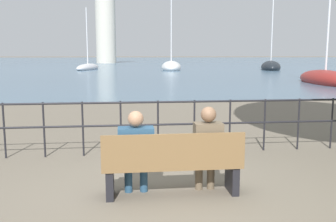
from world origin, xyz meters
TOP-DOWN VIEW (x-y plane):
  - ground_plane at (0.00, 0.00)m, footprint 1000.00×1000.00m
  - harbor_water at (0.00, 160.21)m, footprint 600.00×300.00m
  - park_bench at (0.00, -0.06)m, footprint 1.91×0.45m
  - seated_person_left at (-0.49, 0.01)m, footprint 0.48×0.35m
  - seated_person_right at (0.49, 0.02)m, footprint 0.39×0.35m
  - promenade_railing at (-0.00, 2.18)m, footprint 14.40×0.04m
  - sailboat_0 at (12.86, 18.96)m, footprint 2.60×7.40m
  - sailboat_1 at (-5.43, 46.07)m, footprint 3.29×8.72m
  - sailboat_3 at (5.39, 43.10)m, footprint 3.20×7.03m
  - sailboat_4 at (18.38, 42.26)m, footprint 4.23×6.66m
  - harbor_lighthouse at (-4.81, 85.69)m, footprint 4.66×4.66m

SIDE VIEW (x-z plane):
  - ground_plane at x=0.00m, z-range 0.00..0.00m
  - harbor_water at x=0.00m, z-range 0.00..0.01m
  - sailboat_1 at x=-5.43m, z-range -3.93..4.45m
  - sailboat_0 at x=12.86m, z-range -4.94..5.57m
  - sailboat_3 at x=5.39m, z-range -4.95..5.69m
  - sailboat_4 at x=18.38m, z-range -4.83..5.57m
  - park_bench at x=0.00m, z-range -0.01..0.89m
  - seated_person_left at x=-0.49m, z-range 0.06..1.25m
  - seated_person_right at x=0.49m, z-range 0.06..1.29m
  - promenade_railing at x=0.00m, z-range 0.17..1.22m
  - harbor_lighthouse at x=-4.81m, z-range -0.94..26.00m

